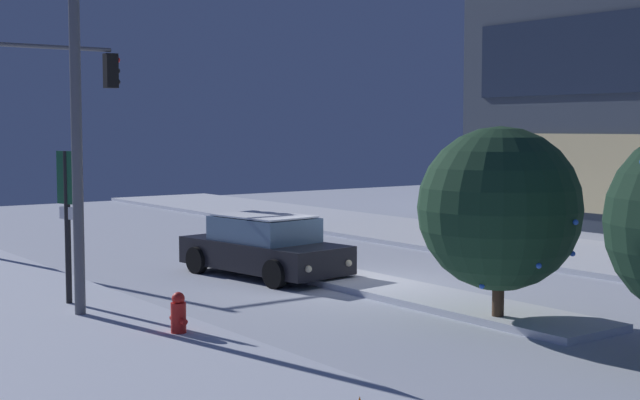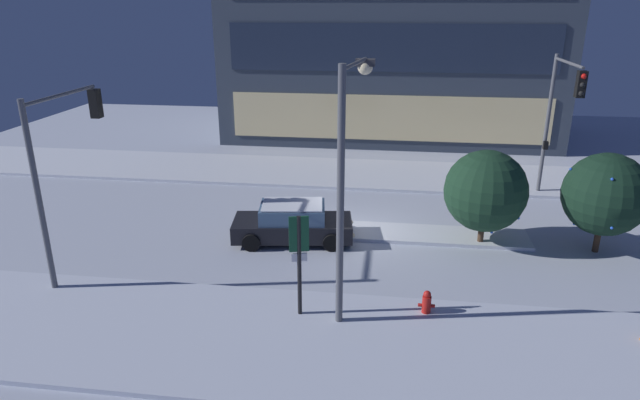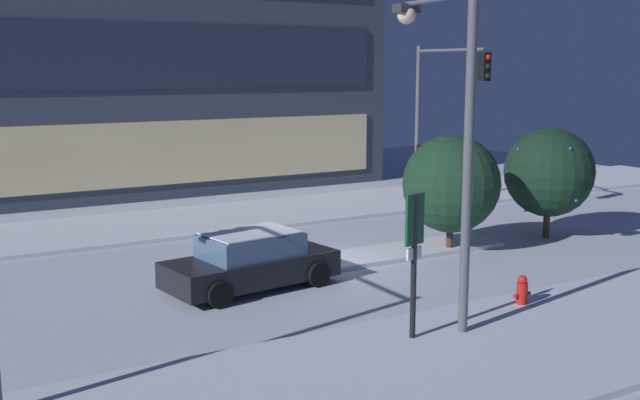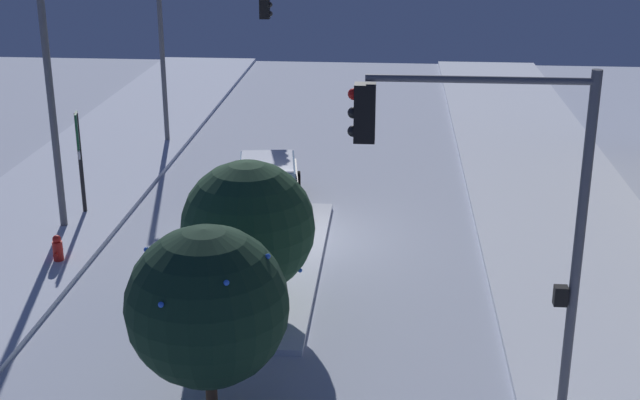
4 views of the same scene
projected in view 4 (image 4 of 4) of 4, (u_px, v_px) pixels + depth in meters
The scene contains 12 objects.
ground at pixel (295, 238), 24.48m from camera, with size 52.00×52.00×0.00m, color silver.
curb_strip_near at pixel (27, 227), 25.06m from camera, with size 52.00×5.20×0.14m, color silver.
curb_strip_far at pixel (576, 244), 23.85m from camera, with size 52.00×5.20×0.14m, color silver.
median_strip at pixel (285, 265), 22.54m from camera, with size 9.00×1.80×0.14m, color silver.
car_near at pixel (267, 185), 26.57m from camera, with size 4.73×2.53×1.49m.
traffic_light_corner_far_right at pixel (495, 188), 14.98m from camera, with size 0.32×4.14×6.46m.
traffic_light_corner_near_left at pixel (206, 33), 31.96m from camera, with size 0.32×4.24×6.05m.
street_lamp_arched at pixel (77, 66), 23.27m from camera, with size 0.78×3.06×7.21m.
fire_hydrant at pixel (58, 251), 22.56m from camera, with size 0.48×0.26×0.83m.
parking_info_sign at pixel (79, 151), 25.44m from camera, with size 0.55×0.21×3.14m.
decorated_tree_median at pixel (248, 227), 19.45m from camera, with size 3.03×3.00×3.63m.
decorated_tree_left_of_median at pixel (207, 306), 15.59m from camera, with size 2.95×2.95×3.68m.
Camera 4 is at (22.55, 2.60, 9.24)m, focal length 49.19 mm.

